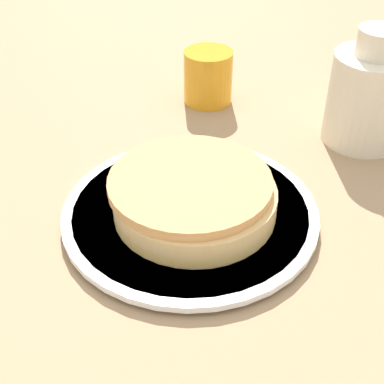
{
  "coord_description": "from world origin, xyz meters",
  "views": [
    {
      "loc": [
        -0.31,
        0.3,
        0.37
      ],
      "look_at": [
        0.01,
        -0.0,
        0.03
      ],
      "focal_mm": 50.0,
      "sensor_mm": 36.0,
      "label": 1
    }
  ],
  "objects": [
    {
      "name": "ground_plane",
      "position": [
        0.0,
        0.0,
        0.0
      ],
      "size": [
        4.0,
        4.0,
        0.0
      ],
      "primitive_type": "plane",
      "color": "#9E7F5B"
    },
    {
      "name": "plate",
      "position": [
        0.01,
        -0.0,
        0.01
      ],
      "size": [
        0.27,
        0.27,
        0.01
      ],
      "color": "white",
      "rests_on": "ground_plane"
    },
    {
      "name": "pancake_stack",
      "position": [
        0.0,
        0.0,
        0.03
      ],
      "size": [
        0.18,
        0.17,
        0.04
      ],
      "color": "#DEBA67",
      "rests_on": "plate"
    },
    {
      "name": "juice_glass",
      "position": [
        0.18,
        -0.2,
        0.04
      ],
      "size": [
        0.07,
        0.07,
        0.08
      ],
      "color": "orange",
      "rests_on": "ground_plane"
    },
    {
      "name": "cream_jug",
      "position": [
        -0.03,
        -0.27,
        0.06
      ],
      "size": [
        0.1,
        0.1,
        0.15
      ],
      "color": "beige",
      "rests_on": "ground_plane"
    }
  ]
}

